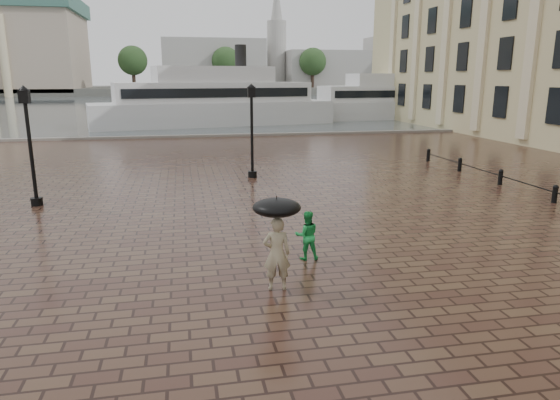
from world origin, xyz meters
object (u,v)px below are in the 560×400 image
object	(u,v)px
child_pedestrian	(307,235)
ferry_far	(392,100)
adult_pedestrian	(277,254)
ferry_near	(214,101)
street_lamps	(84,131)

from	to	relation	value
child_pedestrian	ferry_far	size ratio (longest dim) A/B	0.06
adult_pedestrian	ferry_far	size ratio (longest dim) A/B	0.08
ferry_far	adult_pedestrian	bearing A→B (deg)	-121.11
ferry_near	child_pedestrian	bearing A→B (deg)	-101.34
ferry_near	ferry_far	size ratio (longest dim) A/B	1.13
street_lamps	ferry_far	world-z (taller)	ferry_far
street_lamps	child_pedestrian	xyz separation A→B (m)	(7.84, -13.08, -1.65)
adult_pedestrian	child_pedestrian	xyz separation A→B (m)	(1.17, 1.81, -0.20)
ferry_near	ferry_far	distance (m)	22.20
child_pedestrian	ferry_near	xyz separation A→B (m)	(0.24, 40.48, 1.77)
adult_pedestrian	ferry_near	xyz separation A→B (m)	(1.41, 42.29, 1.57)
ferry_near	adult_pedestrian	bearing A→B (deg)	-102.91
ferry_far	street_lamps	bearing A→B (deg)	-137.79
child_pedestrian	ferry_near	distance (m)	40.52
street_lamps	ferry_near	size ratio (longest dim) A/B	0.61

